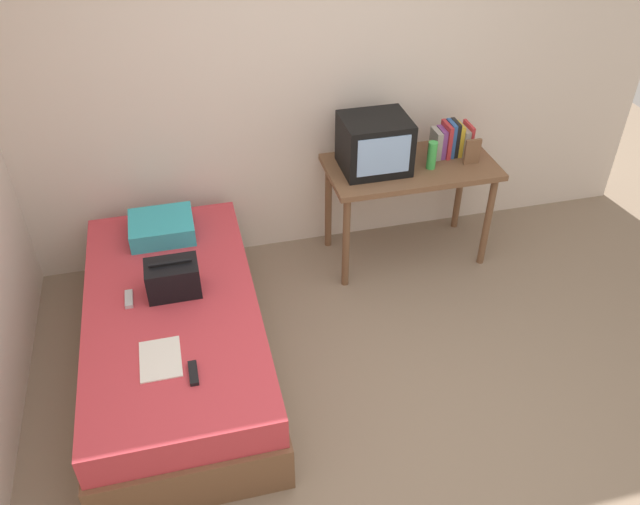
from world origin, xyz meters
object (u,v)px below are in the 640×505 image
object	(u,v)px
water_bottle	(432,155)
book_row	(451,140)
magazine	(160,359)
remote_dark	(193,373)
pillow	(162,227)
picture_frame	(472,152)
handbag	(173,278)
desk	(410,177)
remote_silver	(129,299)
bed	(177,335)
tv	(375,144)

from	to	relation	value
water_bottle	book_row	world-z (taller)	book_row
magazine	remote_dark	distance (m)	0.21
pillow	magazine	size ratio (longest dim) A/B	1.40
water_bottle	picture_frame	bearing A→B (deg)	-1.54
water_bottle	handbag	xyz separation A→B (m)	(-1.78, -0.58, -0.25)
pillow	handbag	xyz separation A→B (m)	(0.04, -0.59, 0.04)
desk	magazine	xyz separation A→B (m)	(-1.78, -1.17, -0.15)
water_bottle	magazine	distance (m)	2.21
picture_frame	remote_silver	size ratio (longest dim) A/B	1.25
bed	remote_silver	size ratio (longest dim) A/B	13.89
tv	picture_frame	size ratio (longest dim) A/B	2.44
bed	water_bottle	world-z (taller)	water_bottle
bed	pillow	bearing A→B (deg)	90.46
bed	tv	size ratio (longest dim) A/B	4.55
remote_dark	remote_silver	distance (m)	0.72
remote_dark	magazine	bearing A→B (deg)	137.39
pillow	remote_dark	xyz separation A→B (m)	(0.09, -1.26, -0.05)
desk	book_row	bearing A→B (deg)	12.89
book_row	desk	bearing A→B (deg)	-167.11
desk	remote_dark	xyz separation A→B (m)	(-1.62, -1.32, -0.15)
tv	book_row	world-z (taller)	tv
pillow	water_bottle	bearing A→B (deg)	-0.46
tv	handbag	xyz separation A→B (m)	(-1.40, -0.67, -0.33)
bed	handbag	size ratio (longest dim) A/B	6.67
handbag	remote_dark	world-z (taller)	handbag
tv	remote_silver	distance (m)	1.85
book_row	pillow	bearing A→B (deg)	-176.29
magazine	handbag	bearing A→B (deg)	78.14
desk	magazine	distance (m)	2.14
handbag	magazine	world-z (taller)	handbag
picture_frame	pillow	distance (m)	2.13
remote_silver	book_row	bearing A→B (deg)	18.18
picture_frame	handbag	world-z (taller)	picture_frame
bed	desk	bearing A→B (deg)	23.56
tv	magazine	distance (m)	1.98
desk	water_bottle	xyz separation A→B (m)	(0.11, -0.07, 0.19)
desk	picture_frame	size ratio (longest dim) A/B	6.44
magazine	water_bottle	bearing A→B (deg)	30.17
handbag	remote_dark	size ratio (longest dim) A/B	1.92
water_bottle	remote_dark	world-z (taller)	water_bottle
book_row	picture_frame	world-z (taller)	book_row
remote_dark	remote_silver	world-z (taller)	same
bed	picture_frame	xyz separation A→B (m)	(2.10, 0.66, 0.60)
book_row	remote_silver	bearing A→B (deg)	-161.82
picture_frame	handbag	xyz separation A→B (m)	(-2.07, -0.57, -0.24)
picture_frame	magazine	bearing A→B (deg)	-153.42
tv	remote_dark	size ratio (longest dim) A/B	2.82
book_row	magazine	distance (m)	2.46
magazine	remote_silver	size ratio (longest dim) A/B	2.01
desk	pillow	world-z (taller)	desk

